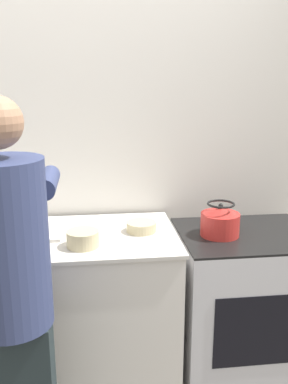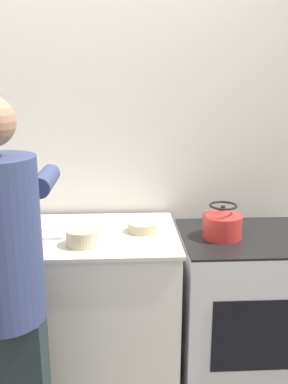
{
  "view_description": "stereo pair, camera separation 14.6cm",
  "coord_description": "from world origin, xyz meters",
  "px_view_note": "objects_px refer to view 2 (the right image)",
  "views": [
    {
      "loc": [
        0.03,
        -1.81,
        1.73
      ],
      "look_at": [
        0.29,
        0.23,
        1.18
      ],
      "focal_mm": 40.0,
      "sensor_mm": 36.0,
      "label": 1
    },
    {
      "loc": [
        0.18,
        -1.83,
        1.73
      ],
      "look_at": [
        0.29,
        0.23,
        1.18
      ],
      "focal_mm": 40.0,
      "sensor_mm": 36.0,
      "label": 2
    }
  ],
  "objects_px": {
    "oven": "(246,311)",
    "cutting_board": "(34,232)",
    "knife": "(22,232)",
    "kettle": "(222,224)",
    "bowl_prep": "(143,227)",
    "person": "(6,289)"
  },
  "relations": [
    {
      "from": "kettle",
      "to": "person",
      "type": "bearing_deg",
      "value": -151.78
    },
    {
      "from": "knife",
      "to": "kettle",
      "type": "bearing_deg",
      "value": -15.86
    },
    {
      "from": "oven",
      "to": "knife",
      "type": "xyz_separation_m",
      "value": [
        -1.22,
        0.01,
        0.5
      ]
    },
    {
      "from": "knife",
      "to": "kettle",
      "type": "distance_m",
      "value": 1.05
    },
    {
      "from": "person",
      "to": "kettle",
      "type": "distance_m",
      "value": 1.14
    },
    {
      "from": "cutting_board",
      "to": "bowl_prep",
      "type": "distance_m",
      "value": 0.58
    },
    {
      "from": "oven",
      "to": "knife",
      "type": "height_order",
      "value": "knife"
    },
    {
      "from": "person",
      "to": "cutting_board",
      "type": "xyz_separation_m",
      "value": [
        -0.0,
        0.58,
        0.03
      ]
    },
    {
      "from": "person",
      "to": "kettle",
      "type": "bearing_deg",
      "value": 28.22
    },
    {
      "from": "person",
      "to": "kettle",
      "type": "height_order",
      "value": "person"
    },
    {
      "from": "cutting_board",
      "to": "kettle",
      "type": "distance_m",
      "value": 1.0
    },
    {
      "from": "kettle",
      "to": "cutting_board",
      "type": "bearing_deg",
      "value": 177.34
    },
    {
      "from": "oven",
      "to": "bowl_prep",
      "type": "distance_m",
      "value": 0.77
    },
    {
      "from": "bowl_prep",
      "to": "cutting_board",
      "type": "bearing_deg",
      "value": -179.46
    },
    {
      "from": "oven",
      "to": "person",
      "type": "bearing_deg",
      "value": -154.67
    },
    {
      "from": "knife",
      "to": "bowl_prep",
      "type": "height_order",
      "value": "bowl_prep"
    },
    {
      "from": "knife",
      "to": "bowl_prep",
      "type": "bearing_deg",
      "value": -12.12
    },
    {
      "from": "person",
      "to": "cutting_board",
      "type": "bearing_deg",
      "value": 90.1
    },
    {
      "from": "oven",
      "to": "cutting_board",
      "type": "distance_m",
      "value": 1.26
    },
    {
      "from": "cutting_board",
      "to": "kettle",
      "type": "height_order",
      "value": "kettle"
    },
    {
      "from": "oven",
      "to": "cutting_board",
      "type": "xyz_separation_m",
      "value": [
        -1.16,
        0.03,
        0.48
      ]
    },
    {
      "from": "knife",
      "to": "kettle",
      "type": "height_order",
      "value": "kettle"
    }
  ]
}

